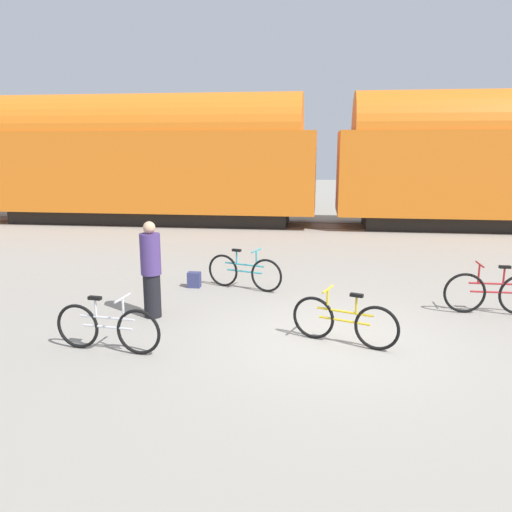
# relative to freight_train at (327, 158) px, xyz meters

# --- Properties ---
(ground_plane) EXTENTS (80.00, 80.00, 0.00)m
(ground_plane) POSITION_rel_freight_train_xyz_m (0.00, -11.92, -2.64)
(ground_plane) COLOR gray
(freight_train) EXTENTS (55.81, 3.07, 5.08)m
(freight_train) POSITION_rel_freight_train_xyz_m (0.00, 0.00, 0.00)
(freight_train) COLOR black
(freight_train) RESTS_ON ground_plane
(rail_near) EXTENTS (67.81, 0.07, 0.01)m
(rail_near) POSITION_rel_freight_train_xyz_m (0.00, -0.72, -2.63)
(rail_near) COLOR #4C4238
(rail_near) RESTS_ON ground_plane
(rail_far) EXTENTS (67.81, 0.07, 0.01)m
(rail_far) POSITION_rel_freight_train_xyz_m (0.00, 0.72, -2.63)
(rail_far) COLOR #4C4238
(rail_far) RESTS_ON ground_plane
(bicycle_maroon) EXTENTS (1.75, 0.46, 0.95)m
(bicycle_maroon) POSITION_rel_freight_train_xyz_m (2.96, -10.31, -2.24)
(bicycle_maroon) COLOR black
(bicycle_maroon) RESTS_ON ground_plane
(bicycle_silver) EXTENTS (1.72, 0.46, 0.88)m
(bicycle_silver) POSITION_rel_freight_train_xyz_m (-3.39, -12.87, -2.26)
(bicycle_silver) COLOR black
(bicycle_silver) RESTS_ON ground_plane
(bicycle_yellow) EXTENTS (1.64, 0.65, 0.88)m
(bicycle_yellow) POSITION_rel_freight_train_xyz_m (0.17, -12.13, -2.27)
(bicycle_yellow) COLOR black
(bicycle_yellow) RESTS_ON ground_plane
(bicycle_teal) EXTENTS (1.71, 0.62, 0.90)m
(bicycle_teal) POSITION_rel_freight_train_xyz_m (-1.84, -9.25, -2.26)
(bicycle_teal) COLOR black
(bicycle_teal) RESTS_ON ground_plane
(person_in_purple) EXTENTS (0.37, 0.37, 1.76)m
(person_in_purple) POSITION_rel_freight_train_xyz_m (-3.24, -11.25, -1.76)
(person_in_purple) COLOR black
(person_in_purple) RESTS_ON ground_plane
(backpack) EXTENTS (0.28, 0.20, 0.34)m
(backpack) POSITION_rel_freight_train_xyz_m (-2.97, -9.25, -2.47)
(backpack) COLOR navy
(backpack) RESTS_ON ground_plane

